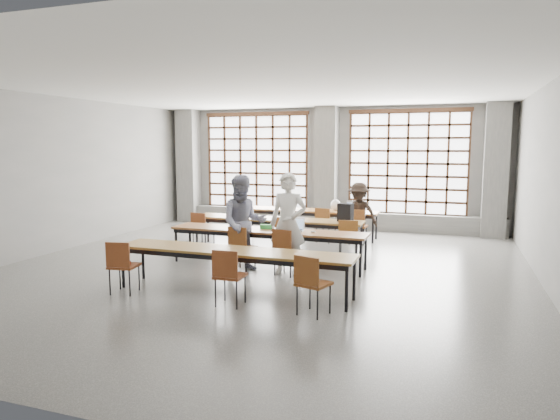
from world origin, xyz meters
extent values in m
plane|color=#50504D|center=(0.00, 0.00, 0.00)|extent=(11.00, 11.00, 0.00)
plane|color=silver|center=(0.00, 0.00, 3.50)|extent=(11.00, 11.00, 0.00)
plane|color=slate|center=(0.00, 5.50, 1.75)|extent=(10.00, 0.00, 10.00)
plane|color=slate|center=(0.00, -5.50, 1.75)|extent=(10.00, 0.00, 10.00)
plane|color=slate|center=(-5.00, 0.00, 1.75)|extent=(0.00, 11.00, 11.00)
plane|color=slate|center=(5.00, 0.00, 1.75)|extent=(0.00, 11.00, 11.00)
cube|color=#555552|center=(-4.50, 5.22, 1.75)|extent=(0.60, 0.55, 3.50)
cube|color=#555552|center=(0.00, 5.22, 1.75)|extent=(0.60, 0.55, 3.50)
cube|color=#555552|center=(4.50, 5.22, 1.75)|extent=(0.60, 0.55, 3.50)
cube|color=white|center=(-2.25, 5.48, 1.90)|extent=(3.20, 0.02, 2.80)
cube|color=black|center=(-2.25, 5.40, 1.90)|extent=(3.20, 0.05, 2.80)
cube|color=black|center=(-2.25, 5.40, 0.45)|extent=(3.32, 0.07, 0.10)
cube|color=black|center=(-2.25, 5.40, 3.35)|extent=(3.32, 0.07, 0.10)
cube|color=white|center=(2.25, 5.48, 1.90)|extent=(3.20, 0.02, 2.80)
cube|color=black|center=(2.25, 5.40, 1.90)|extent=(3.20, 0.05, 2.80)
cube|color=black|center=(2.25, 5.40, 0.45)|extent=(3.32, 0.07, 0.10)
cube|color=black|center=(2.25, 5.40, 3.35)|extent=(3.32, 0.07, 0.10)
cube|color=#555552|center=(0.00, 5.30, 0.25)|extent=(9.80, 0.35, 0.50)
cube|color=brown|center=(-0.27, 3.65, 0.71)|extent=(4.00, 0.70, 0.04)
cube|color=black|center=(-0.27, 3.65, 0.65)|extent=(3.90, 0.64, 0.08)
cylinder|color=black|center=(-2.19, 3.36, 0.34)|extent=(0.05, 0.05, 0.69)
cylinder|color=black|center=(-2.19, 3.94, 0.34)|extent=(0.05, 0.05, 0.69)
cylinder|color=black|center=(1.65, 3.36, 0.34)|extent=(0.05, 0.05, 0.69)
cylinder|color=black|center=(1.65, 3.94, 0.34)|extent=(0.05, 0.05, 0.69)
cube|color=brown|center=(-0.35, 1.89, 0.71)|extent=(4.00, 0.70, 0.04)
cube|color=black|center=(-0.35, 1.89, 0.65)|extent=(3.90, 0.64, 0.08)
cylinder|color=black|center=(-2.27, 1.60, 0.34)|extent=(0.05, 0.05, 0.69)
cylinder|color=black|center=(-2.27, 2.18, 0.34)|extent=(0.05, 0.05, 0.69)
cylinder|color=black|center=(1.57, 1.60, 0.34)|extent=(0.05, 0.05, 0.69)
cylinder|color=black|center=(1.57, 2.18, 0.34)|extent=(0.05, 0.05, 0.69)
cube|color=brown|center=(0.01, 0.35, 0.71)|extent=(4.00, 0.70, 0.04)
cube|color=black|center=(0.01, 0.35, 0.65)|extent=(3.90, 0.64, 0.08)
cylinder|color=black|center=(-1.91, 0.06, 0.34)|extent=(0.05, 0.05, 0.69)
cylinder|color=black|center=(-1.91, 0.64, 0.34)|extent=(0.05, 0.05, 0.69)
cylinder|color=black|center=(1.93, 0.06, 0.34)|extent=(0.05, 0.05, 0.69)
cylinder|color=black|center=(1.93, 0.64, 0.34)|extent=(0.05, 0.05, 0.69)
cube|color=brown|center=(0.16, -1.63, 0.71)|extent=(4.00, 0.70, 0.04)
cube|color=black|center=(0.16, -1.63, 0.65)|extent=(3.90, 0.64, 0.08)
cylinder|color=black|center=(-1.76, -1.92, 0.34)|extent=(0.05, 0.05, 0.69)
cylinder|color=black|center=(-1.76, -1.34, 0.34)|extent=(0.05, 0.05, 0.69)
cylinder|color=black|center=(2.08, -1.92, 0.34)|extent=(0.05, 0.05, 0.69)
cylinder|color=black|center=(2.08, -1.34, 0.34)|extent=(0.05, 0.05, 0.69)
cube|color=brown|center=(-1.67, 3.10, 0.45)|extent=(0.46, 0.46, 0.04)
cube|color=brown|center=(-1.65, 2.90, 0.68)|extent=(0.40, 0.07, 0.40)
cylinder|color=black|center=(-1.67, 3.10, 0.23)|extent=(0.02, 0.02, 0.45)
cube|color=brown|center=(0.53, 3.10, 0.45)|extent=(0.51, 0.51, 0.04)
cube|color=brown|center=(0.48, 2.90, 0.68)|extent=(0.40, 0.12, 0.40)
cylinder|color=black|center=(0.53, 3.10, 0.23)|extent=(0.02, 0.02, 0.45)
cube|color=brown|center=(1.33, 3.10, 0.45)|extent=(0.44, 0.44, 0.04)
cube|color=brown|center=(1.32, 2.90, 0.68)|extent=(0.40, 0.05, 0.40)
cylinder|color=black|center=(1.33, 3.10, 0.23)|extent=(0.02, 0.02, 0.45)
cube|color=brown|center=(-1.95, 1.34, 0.45)|extent=(0.48, 0.48, 0.04)
cube|color=brown|center=(-1.98, 1.14, 0.68)|extent=(0.40, 0.09, 0.40)
cylinder|color=black|center=(-1.95, 1.34, 0.23)|extent=(0.02, 0.02, 0.45)
cube|color=brown|center=(0.05, 1.34, 0.45)|extent=(0.48, 0.48, 0.04)
cube|color=brown|center=(0.09, 1.14, 0.68)|extent=(0.40, 0.09, 0.40)
cylinder|color=black|center=(0.05, 1.34, 0.23)|extent=(0.02, 0.02, 0.45)
cube|color=brown|center=(1.45, 1.34, 0.45)|extent=(0.47, 0.47, 0.04)
cube|color=brown|center=(1.48, 1.14, 0.68)|extent=(0.40, 0.08, 0.40)
cylinder|color=black|center=(1.45, 1.34, 0.23)|extent=(0.02, 0.02, 0.45)
cube|color=brown|center=(-0.29, -0.20, 0.45)|extent=(0.47, 0.47, 0.04)
cube|color=brown|center=(-0.32, -0.40, 0.68)|extent=(0.40, 0.08, 0.40)
cylinder|color=black|center=(-0.29, -0.20, 0.23)|extent=(0.02, 0.02, 0.45)
cube|color=brown|center=(0.61, -0.20, 0.45)|extent=(0.50, 0.50, 0.04)
cube|color=brown|center=(0.57, -0.39, 0.68)|extent=(0.40, 0.12, 0.40)
cylinder|color=black|center=(0.61, -0.20, 0.23)|extent=(0.02, 0.02, 0.45)
cube|color=brown|center=(-1.54, -2.18, 0.45)|extent=(0.49, 0.49, 0.04)
cube|color=brown|center=(-1.50, -2.37, 0.68)|extent=(0.40, 0.10, 0.40)
cylinder|color=black|center=(-1.54, -2.18, 0.23)|extent=(0.02, 0.02, 0.45)
cube|color=maroon|center=(0.36, -2.18, 0.45)|extent=(0.43, 0.43, 0.04)
cube|color=maroon|center=(0.37, -2.38, 0.68)|extent=(0.40, 0.04, 0.40)
cylinder|color=black|center=(0.36, -2.18, 0.23)|extent=(0.02, 0.02, 0.45)
cube|color=brown|center=(1.66, -2.18, 0.45)|extent=(0.52, 0.52, 0.04)
cube|color=brown|center=(1.60, -2.37, 0.68)|extent=(0.39, 0.14, 0.40)
cylinder|color=black|center=(1.66, -2.18, 0.23)|extent=(0.02, 0.02, 0.45)
imported|color=white|center=(0.61, -0.15, 0.95)|extent=(0.70, 0.47, 1.90)
imported|color=#191E4D|center=(-0.29, -0.15, 0.92)|extent=(1.11, 1.02, 1.84)
imported|color=black|center=(1.33, 3.15, 0.75)|extent=(1.08, 0.77, 1.51)
cube|color=silver|center=(0.56, 0.40, 0.74)|extent=(0.39, 0.31, 0.02)
cube|color=black|center=(0.56, 0.39, 0.75)|extent=(0.32, 0.22, 0.00)
cube|color=silver|center=(0.54, 0.54, 0.86)|extent=(0.37, 0.12, 0.26)
cube|color=#8CB7F2|center=(0.54, 0.53, 0.83)|extent=(0.31, 0.09, 0.21)
cube|color=#AAAAAF|center=(1.08, 3.70, 0.74)|extent=(0.38, 0.29, 0.02)
cube|color=black|center=(1.08, 3.69, 0.75)|extent=(0.32, 0.21, 0.00)
cube|color=#AAAAAF|center=(1.07, 3.83, 0.86)|extent=(0.36, 0.10, 0.26)
cube|color=#819CDF|center=(1.07, 3.82, 0.83)|extent=(0.31, 0.08, 0.21)
ellipsoid|color=silver|center=(0.96, 0.33, 0.75)|extent=(0.11, 0.08, 0.04)
cube|color=#2C8939|center=(-0.04, 0.43, 0.78)|extent=(0.26, 0.12, 0.09)
cube|color=black|center=(0.19, 0.25, 0.74)|extent=(0.14, 0.09, 0.01)
cube|color=silver|center=(-0.95, 1.94, 0.73)|extent=(0.34, 0.28, 0.00)
cube|color=white|center=(-0.25, 1.89, 0.73)|extent=(0.32, 0.25, 0.00)
cube|color=black|center=(1.25, 1.94, 0.93)|extent=(0.36, 0.26, 0.40)
ellipsoid|color=white|center=(0.63, 3.70, 0.87)|extent=(0.30, 0.26, 0.29)
cube|color=maroon|center=(-1.54, -2.18, 0.50)|extent=(0.21, 0.11, 0.06)
camera|label=1|loc=(3.47, -8.83, 2.40)|focal=32.00mm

